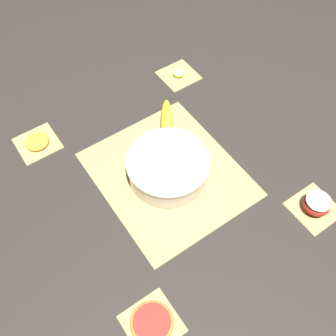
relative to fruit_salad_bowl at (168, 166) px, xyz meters
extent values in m
plane|color=#2D2823|center=(0.00, 0.00, -0.05)|extent=(6.00, 6.00, 0.00)
cube|color=tan|center=(0.00, 0.00, -0.04)|extent=(0.44, 0.38, 0.01)
cube|color=#4C381E|center=(-0.17, 0.00, -0.04)|extent=(0.01, 0.38, 0.00)
cube|color=#4C381E|center=(-0.12, 0.00, -0.04)|extent=(0.01, 0.38, 0.00)
cube|color=#4C381E|center=(-0.07, 0.00, -0.04)|extent=(0.01, 0.38, 0.00)
cube|color=#4C381E|center=(-0.02, 0.00, -0.04)|extent=(0.01, 0.38, 0.00)
cube|color=#4C381E|center=(0.02, 0.00, -0.04)|extent=(0.01, 0.38, 0.00)
cube|color=#4C381E|center=(0.07, 0.00, -0.04)|extent=(0.01, 0.38, 0.00)
cube|color=#4C381E|center=(0.12, 0.00, -0.04)|extent=(0.01, 0.38, 0.00)
cube|color=#4C381E|center=(0.17, 0.00, -0.04)|extent=(0.01, 0.38, 0.00)
cube|color=tan|center=(-0.32, -0.27, -0.04)|extent=(0.12, 0.12, 0.01)
cube|color=#4C381E|center=(-0.36, -0.27, -0.04)|extent=(0.00, 0.12, 0.00)
cube|color=#4C381E|center=(-0.33, -0.27, -0.04)|extent=(0.00, 0.12, 0.00)
cube|color=#4C381E|center=(-0.31, -0.27, -0.04)|extent=(0.00, 0.12, 0.00)
cube|color=#4C381E|center=(-0.29, -0.27, -0.04)|extent=(0.00, 0.12, 0.00)
cube|color=tan|center=(0.32, -0.27, -0.04)|extent=(0.12, 0.12, 0.01)
cube|color=#4C381E|center=(0.29, -0.27, -0.04)|extent=(0.00, 0.12, 0.00)
cube|color=#4C381E|center=(0.31, -0.27, -0.04)|extent=(0.00, 0.12, 0.00)
cube|color=#4C381E|center=(0.34, -0.27, -0.04)|extent=(0.00, 0.12, 0.00)
cube|color=#4C381E|center=(0.36, -0.27, -0.04)|extent=(0.00, 0.12, 0.00)
cube|color=tan|center=(-0.32, 0.27, -0.04)|extent=(0.12, 0.12, 0.01)
cube|color=#4C381E|center=(-0.35, 0.27, -0.04)|extent=(0.00, 0.12, 0.00)
cube|color=#4C381E|center=(-0.32, 0.27, -0.04)|extent=(0.00, 0.12, 0.00)
cube|color=#4C381E|center=(-0.29, 0.27, -0.04)|extent=(0.00, 0.12, 0.00)
cube|color=tan|center=(0.32, 0.27, -0.04)|extent=(0.12, 0.12, 0.01)
cube|color=#4C381E|center=(0.30, 0.27, -0.04)|extent=(0.00, 0.12, 0.00)
cube|color=#4C381E|center=(0.34, 0.27, -0.04)|extent=(0.00, 0.12, 0.00)
cylinder|color=silver|center=(0.00, 0.00, 0.00)|extent=(0.23, 0.23, 0.07)
torus|color=silver|center=(0.00, 0.00, 0.02)|extent=(0.24, 0.24, 0.01)
cylinder|color=#F4EABC|center=(0.07, -0.06, -0.02)|extent=(0.03, 0.03, 0.01)
cylinder|color=#F4EABC|center=(0.06, 0.06, 0.03)|extent=(0.03, 0.03, 0.01)
cylinder|color=#F4EABC|center=(0.05, 0.05, -0.02)|extent=(0.03, 0.03, 0.01)
cylinder|color=#F4EABC|center=(0.03, -0.05, -0.01)|extent=(0.03, 0.03, 0.01)
cylinder|color=#F4EABC|center=(0.08, 0.05, 0.00)|extent=(0.03, 0.03, 0.01)
cylinder|color=#F4EABC|center=(-0.01, 0.03, -0.01)|extent=(0.03, 0.03, 0.01)
cylinder|color=#F4EABC|center=(-0.03, -0.01, 0.00)|extent=(0.03, 0.03, 0.01)
cylinder|color=#F4EABC|center=(0.03, -0.09, 0.00)|extent=(0.03, 0.03, 0.01)
cylinder|color=#F4EABC|center=(0.08, -0.02, 0.00)|extent=(0.03, 0.03, 0.01)
cylinder|color=#F4EABC|center=(0.00, -0.01, 0.01)|extent=(0.03, 0.03, 0.01)
cube|color=#EFEACC|center=(0.05, 0.02, 0.01)|extent=(0.03, 0.03, 0.03)
cube|color=#EFEACC|center=(-0.03, 0.04, 0.01)|extent=(0.02, 0.02, 0.02)
cube|color=#EFEACC|center=(-0.06, 0.06, 0.02)|extent=(0.02, 0.02, 0.02)
cube|color=#EFEACC|center=(0.00, -0.08, -0.01)|extent=(0.03, 0.03, 0.03)
cube|color=#EFEACC|center=(-0.02, 0.06, 0.03)|extent=(0.02, 0.02, 0.02)
cube|color=#EFEACC|center=(0.03, 0.00, -0.01)|extent=(0.02, 0.02, 0.02)
cube|color=#EFEACC|center=(-0.05, -0.07, -0.01)|extent=(0.03, 0.03, 0.03)
cube|color=#EFEACC|center=(0.02, 0.06, 0.01)|extent=(0.02, 0.02, 0.02)
cube|color=#EFEACC|center=(-0.09, 0.01, 0.00)|extent=(0.03, 0.03, 0.03)
cube|color=#EFEACC|center=(-0.02, 0.06, -0.02)|extent=(0.03, 0.03, 0.03)
cube|color=#EFEACC|center=(-0.03, 0.01, -0.01)|extent=(0.02, 0.02, 0.02)
cube|color=#EFEACC|center=(-0.03, -0.06, -0.02)|extent=(0.02, 0.02, 0.02)
cube|color=#EFEACC|center=(-0.06, -0.07, 0.02)|extent=(0.03, 0.03, 0.03)
cube|color=#EFEACC|center=(0.03, -0.04, 0.02)|extent=(0.03, 0.03, 0.03)
ellipsoid|color=#F9A338|center=(-0.05, 0.08, -0.03)|extent=(0.03, 0.02, 0.02)
ellipsoid|color=#F9A338|center=(-0.07, 0.03, 0.01)|extent=(0.03, 0.02, 0.02)
ellipsoid|color=#F9A338|center=(0.05, -0.06, 0.00)|extent=(0.02, 0.01, 0.01)
ellipsoid|color=red|center=(-0.05, 0.05, -0.02)|extent=(0.03, 0.01, 0.01)
ellipsoid|color=#F9A338|center=(-0.05, -0.02, 0.01)|extent=(0.03, 0.02, 0.01)
ellipsoid|color=#F9A338|center=(-0.07, 0.00, -0.02)|extent=(0.03, 0.02, 0.01)
ellipsoid|color=#F9A338|center=(0.08, 0.02, 0.00)|extent=(0.03, 0.02, 0.02)
ellipsoid|color=#F9A338|center=(0.03, 0.07, -0.03)|extent=(0.03, 0.02, 0.01)
ellipsoid|color=yellow|center=(0.15, -0.10, -0.02)|extent=(0.17, 0.13, 0.04)
sphere|color=#473819|center=(0.08, -0.05, -0.02)|extent=(0.02, 0.02, 0.02)
ellipsoid|color=#B72D23|center=(-0.32, -0.27, -0.02)|extent=(0.07, 0.07, 0.04)
cylinder|color=#EFEACC|center=(-0.32, -0.27, 0.00)|extent=(0.07, 0.07, 0.00)
cylinder|color=#F9A338|center=(0.32, 0.27, -0.03)|extent=(0.07, 0.07, 0.01)
torus|color=#F4A82D|center=(0.32, 0.27, -0.03)|extent=(0.07, 0.07, 0.01)
cylinder|color=#F4EABC|center=(0.32, -0.27, -0.03)|extent=(0.03, 0.03, 0.01)
torus|color=yellow|center=(0.32, -0.27, -0.03)|extent=(0.04, 0.04, 0.01)
cylinder|color=red|center=(-0.32, 0.27, -0.03)|extent=(0.09, 0.09, 0.01)
torus|color=orange|center=(-0.32, 0.27, -0.03)|extent=(0.10, 0.10, 0.01)
camera|label=1|loc=(-0.52, 0.36, 0.91)|focal=42.00mm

